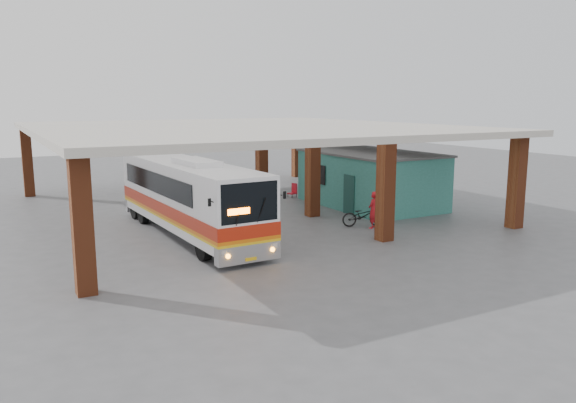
# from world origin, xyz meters

# --- Properties ---
(ground) EXTENTS (90.00, 90.00, 0.00)m
(ground) POSITION_xyz_m (0.00, 0.00, 0.00)
(ground) COLOR #515154
(ground) RESTS_ON ground
(brick_columns) EXTENTS (20.10, 21.60, 4.35)m
(brick_columns) POSITION_xyz_m (1.43, 5.00, 2.17)
(brick_columns) COLOR brown
(brick_columns) RESTS_ON ground
(canopy_roof) EXTENTS (21.00, 23.00, 0.30)m
(canopy_roof) POSITION_xyz_m (0.50, 6.50, 4.50)
(canopy_roof) COLOR beige
(canopy_roof) RESTS_ON brick_columns
(shop_building) EXTENTS (5.20, 8.20, 3.11)m
(shop_building) POSITION_xyz_m (7.49, 4.00, 1.56)
(shop_building) COLOR #2C7062
(shop_building) RESTS_ON ground
(coach_bus) EXTENTS (3.00, 12.15, 3.51)m
(coach_bus) POSITION_xyz_m (-4.06, 1.98, 1.74)
(coach_bus) COLOR white
(coach_bus) RESTS_ON ground
(motorcycle) EXTENTS (2.16, 1.41, 1.07)m
(motorcycle) POSITION_xyz_m (3.84, -0.32, 0.54)
(motorcycle) COLOR black
(motorcycle) RESTS_ON ground
(pedestrian) EXTENTS (0.76, 0.67, 1.76)m
(pedestrian) POSITION_xyz_m (4.02, -0.86, 0.88)
(pedestrian) COLOR red
(pedestrian) RESTS_ON ground
(red_chair) EXTENTS (0.57, 0.57, 0.88)m
(red_chair) POSITION_xyz_m (4.98, 8.58, 0.40)
(red_chair) COLOR red
(red_chair) RESTS_ON ground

